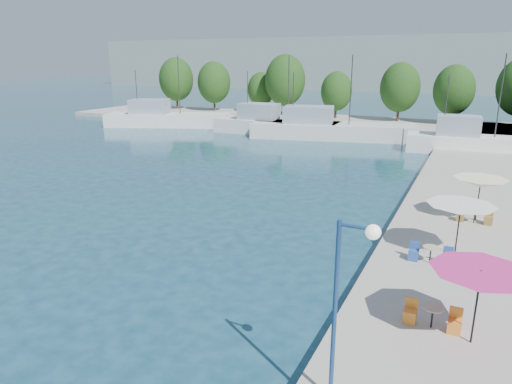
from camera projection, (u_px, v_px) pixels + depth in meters
The scene contains 20 objects.
quay_far at pixel (343, 123), 66.52m from camera, with size 90.00×16.00×0.60m, color #A3A093.
hill_west at pixel (355, 64), 153.93m from camera, with size 180.00×40.00×16.00m, color gray.
trawler_01 at pixel (165, 119), 65.52m from camera, with size 17.94×10.88×10.20m.
trawler_02 at pixel (273, 125), 58.75m from camera, with size 16.25×4.72×10.20m.
trawler_03 at pixel (328, 129), 55.46m from camera, with size 20.12×9.48×10.20m.
trawler_04 at pixel (474, 143), 46.22m from camera, with size 14.00×4.73×10.20m.
tree_01 at pixel (176, 79), 81.86m from camera, with size 6.12×6.12×9.06m.
tree_02 at pixel (214, 82), 78.90m from camera, with size 5.67×5.67×8.39m.
tree_03 at pixel (261, 89), 76.24m from camera, with size 4.51×4.51×6.67m.
tree_04 at pixel (285, 80), 72.31m from camera, with size 6.41×6.41×9.49m.
tree_05 at pixel (336, 91), 68.99m from camera, with size 4.70×4.70×6.96m.
tree_06 at pixel (400, 87), 65.34m from camera, with size 5.63×5.63×8.33m.
tree_07 at pixel (454, 90), 62.09m from camera, with size 5.45×5.45×8.06m.
umbrella_pink at pixel (480, 278), 13.83m from camera, with size 3.05×3.05×2.49m.
umbrella_white at pixel (460, 210), 20.34m from camera, with size 3.04×3.04×2.43m.
umbrella_cream at pixel (481, 183), 24.86m from camera, with size 2.85×2.85×2.42m.
cafe_table_01 at pixel (432, 320), 15.19m from camera, with size 1.82×0.70×0.76m.
cafe_table_02 at pixel (430, 257), 20.03m from camera, with size 1.82×0.70×0.76m.
cafe_table_03 at pixel (474, 218), 24.97m from camera, with size 1.82×0.70×0.76m.
street_lamp at pixel (349, 282), 10.96m from camera, with size 1.04×0.36×5.03m.
Camera 1 is at (9.63, 1.43, 9.21)m, focal length 32.00 mm.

